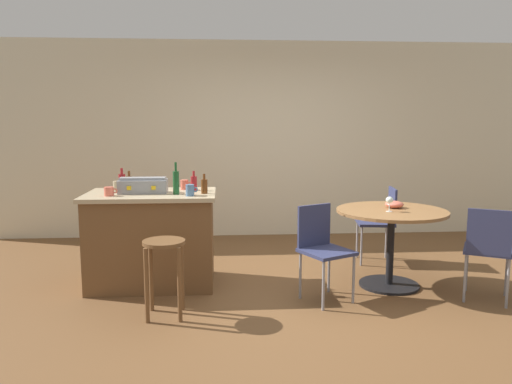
% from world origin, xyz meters
% --- Properties ---
extents(ground_plane, '(8.80, 8.80, 0.00)m').
position_xyz_m(ground_plane, '(0.00, 0.00, 0.00)').
color(ground_plane, brown).
extents(back_wall, '(8.00, 0.10, 2.70)m').
position_xyz_m(back_wall, '(0.00, 2.48, 1.35)').
color(back_wall, beige).
rests_on(back_wall, ground_plane).
extents(kitchen_island, '(1.25, 0.79, 0.92)m').
position_xyz_m(kitchen_island, '(-1.40, 0.34, 0.46)').
color(kitchen_island, brown).
rests_on(kitchen_island, ground_plane).
extents(wooden_stool, '(0.35, 0.35, 0.64)m').
position_xyz_m(wooden_stool, '(-1.18, -0.50, 0.48)').
color(wooden_stool, brown).
rests_on(wooden_stool, ground_plane).
extents(dining_table, '(1.06, 1.06, 0.76)m').
position_xyz_m(dining_table, '(0.93, 0.12, 0.58)').
color(dining_table, black).
rests_on(dining_table, ground_plane).
extents(folding_chair_near, '(0.54, 0.54, 0.86)m').
position_xyz_m(folding_chair_near, '(1.65, -0.36, 0.51)').
color(folding_chair_near, navy).
rests_on(folding_chair_near, ground_plane).
extents(folding_chair_far, '(0.45, 0.45, 0.86)m').
position_xyz_m(folding_chair_far, '(1.11, 0.96, 0.51)').
color(folding_chair_far, navy).
rests_on(folding_chair_far, ground_plane).
extents(folding_chair_left, '(0.54, 0.54, 0.85)m').
position_xyz_m(folding_chair_left, '(0.19, -0.18, 0.50)').
color(folding_chair_left, navy).
rests_on(folding_chair_left, ground_plane).
extents(toolbox, '(0.46, 0.22, 0.15)m').
position_xyz_m(toolbox, '(-1.47, 0.33, 0.99)').
color(toolbox, gray).
rests_on(toolbox, kitchen_island).
extents(bottle_0, '(0.06, 0.06, 0.20)m').
position_xyz_m(bottle_0, '(-0.98, 0.49, 0.99)').
color(bottle_0, maroon).
rests_on(bottle_0, kitchen_island).
extents(bottle_1, '(0.07, 0.07, 0.22)m').
position_xyz_m(bottle_1, '(-1.72, 0.63, 1.00)').
color(bottle_1, maroon).
rests_on(bottle_1, kitchen_island).
extents(bottle_2, '(0.06, 0.06, 0.31)m').
position_xyz_m(bottle_2, '(-1.14, 0.22, 1.04)').
color(bottle_2, '#194C23').
rests_on(bottle_2, kitchen_island).
extents(bottle_3, '(0.06, 0.06, 0.19)m').
position_xyz_m(bottle_3, '(-0.87, 0.26, 0.99)').
color(bottle_3, '#603314').
rests_on(bottle_3, kitchen_island).
extents(bottle_4, '(0.06, 0.06, 0.19)m').
position_xyz_m(bottle_4, '(-1.64, 0.58, 0.99)').
color(bottle_4, '#603314').
rests_on(bottle_4, kitchen_island).
extents(cup_0, '(0.12, 0.09, 0.08)m').
position_xyz_m(cup_0, '(-1.75, 0.17, 0.96)').
color(cup_0, '#DB6651').
rests_on(cup_0, kitchen_island).
extents(cup_1, '(0.11, 0.08, 0.10)m').
position_xyz_m(cup_1, '(-1.08, 0.57, 0.97)').
color(cup_1, '#DB6651').
rests_on(cup_1, kitchen_island).
extents(cup_2, '(0.11, 0.07, 0.10)m').
position_xyz_m(cup_2, '(-1.75, 0.50, 0.97)').
color(cup_2, tan).
rests_on(cup_2, kitchen_island).
extents(cup_3, '(0.11, 0.08, 0.11)m').
position_xyz_m(cup_3, '(-1.00, 0.12, 0.97)').
color(cup_3, '#4C7099').
rests_on(cup_3, kitchen_island).
extents(wine_glass, '(0.07, 0.07, 0.14)m').
position_xyz_m(wine_glass, '(0.87, 0.02, 0.87)').
color(wine_glass, silver).
rests_on(wine_glass, dining_table).
extents(serving_bowl, '(0.18, 0.18, 0.07)m').
position_xyz_m(serving_bowl, '(0.99, 0.22, 0.80)').
color(serving_bowl, '#DB6651').
rests_on(serving_bowl, dining_table).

